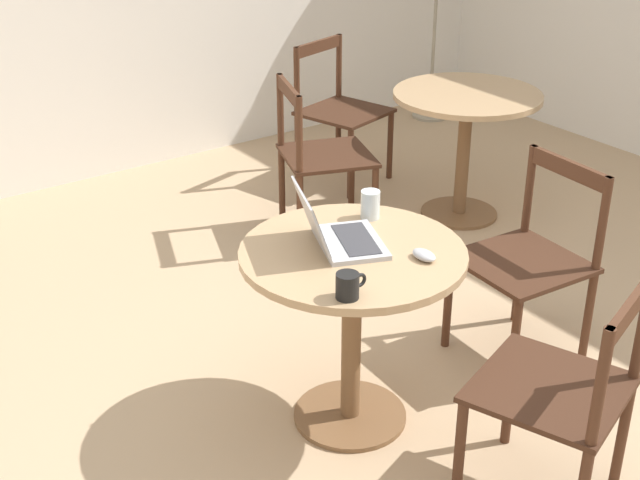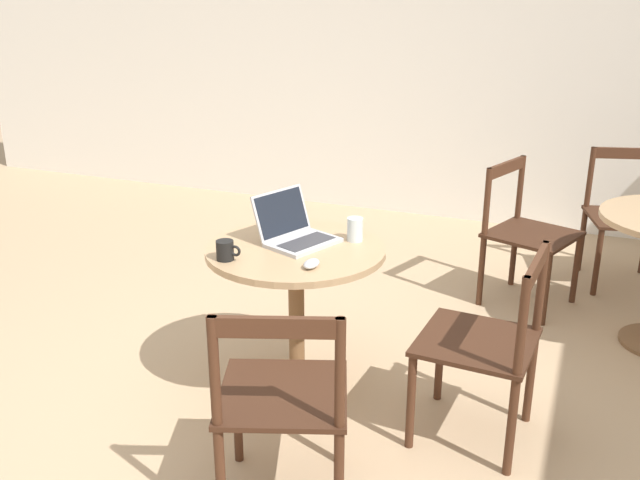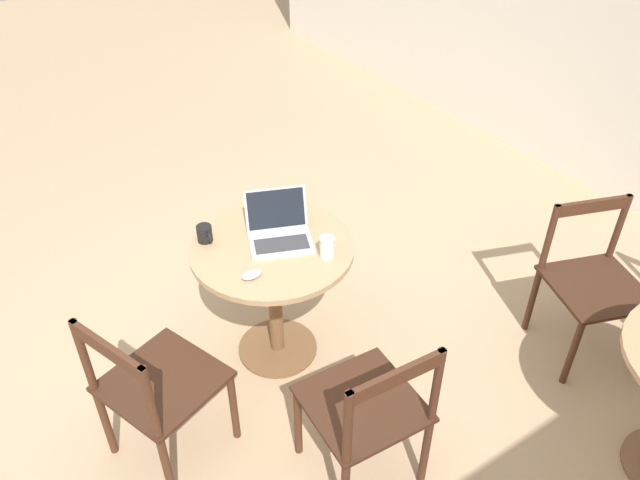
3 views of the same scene
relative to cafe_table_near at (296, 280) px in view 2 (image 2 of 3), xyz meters
The scene contains 11 objects.
ground_plane 0.65m from the cafe_table_near, 74.01° to the right, with size 16.00×16.00×0.00m, color tan.
wall_back 3.02m from the cafe_table_near, 88.21° to the left, with size 9.40×0.06×2.70m.
cafe_table_near is the anchor object (origin of this frame).
chair_near_front 0.81m from the cafe_table_near, 70.08° to the right, with size 0.59×0.59×0.85m.
chair_near_right 0.89m from the cafe_table_near, ahead, with size 0.49×0.49×0.85m.
chair_mid_back 2.43m from the cafe_table_near, 54.37° to the left, with size 0.56×0.56×0.85m.
chair_mid_left 1.66m from the cafe_table_near, 58.49° to the left, with size 0.59×0.59×0.85m.
laptop 0.22m from the cafe_table_near, 111.32° to the left, with size 0.38×0.39×0.22m.
mouse 0.31m from the cafe_table_near, 51.30° to the right, with size 0.06×0.10×0.03m.
mug 0.39m from the cafe_table_near, 130.28° to the right, with size 0.11×0.08×0.09m.
drinking_glass 0.35m from the cafe_table_near, 39.20° to the left, with size 0.07×0.07×0.11m.
Camera 2 is at (1.11, -2.41, 1.84)m, focal length 40.00 mm.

